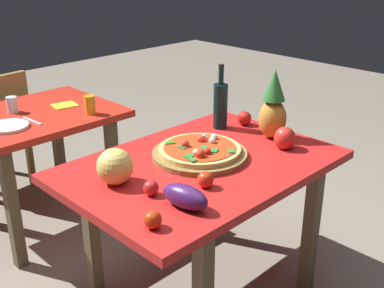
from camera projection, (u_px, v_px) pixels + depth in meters
name	position (u px, v px, depth m)	size (l,w,h in m)	color
display_table	(201.00, 179.00, 2.22)	(1.23, 0.85, 0.72)	brown
background_table	(33.00, 132.00, 2.85)	(0.95, 0.75, 0.72)	brown
pizza_board	(200.00, 154.00, 2.23)	(0.44, 0.44, 0.03)	olive
pizza	(200.00, 149.00, 2.22)	(0.38, 0.38, 0.06)	#E3B966
wine_bottle	(220.00, 105.00, 2.55)	(0.08, 0.08, 0.34)	black
pineapple_left	(273.00, 108.00, 2.41)	(0.14, 0.14, 0.35)	#BD842F
melon	(115.00, 166.00, 1.96)	(0.15, 0.15, 0.15)	#E9CD5F
bell_pepper	(285.00, 138.00, 2.31)	(0.10, 0.10, 0.11)	red
eggplant	(185.00, 197.00, 1.79)	(0.20, 0.09, 0.09)	#411B56
tomato_near_board	(151.00, 188.00, 1.88)	(0.06, 0.06, 0.06)	red
tomato_by_bottle	(205.00, 180.00, 1.95)	(0.07, 0.07, 0.07)	red
tomato_at_corner	(244.00, 118.00, 2.62)	(0.08, 0.08, 0.08)	red
tomato_beside_pepper	(153.00, 220.00, 1.66)	(0.06, 0.06, 0.06)	red
drinking_glass_juice	(90.00, 105.00, 2.79)	(0.06, 0.06, 0.11)	orange
drinking_glass_water	(12.00, 105.00, 2.82)	(0.06, 0.06, 0.09)	silver
dinner_plate	(8.00, 126.00, 2.59)	(0.22, 0.22, 0.02)	white
knife_utensil	(32.00, 121.00, 2.68)	(0.02, 0.18, 0.01)	silver
napkin_folded	(64.00, 105.00, 2.95)	(0.14, 0.12, 0.01)	yellow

